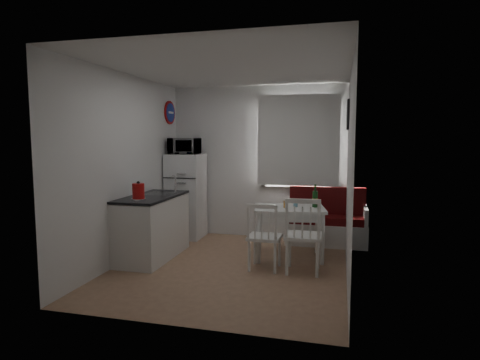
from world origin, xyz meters
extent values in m
cube|color=#976D50|center=(0.00, 0.00, 0.00)|extent=(3.00, 3.50, 0.02)
cube|color=white|center=(0.00, 0.00, 2.60)|extent=(3.00, 3.50, 0.02)
cube|color=white|center=(0.00, 1.75, 1.30)|extent=(3.00, 0.02, 2.60)
cube|color=white|center=(0.00, -1.75, 1.30)|extent=(3.00, 0.02, 2.60)
cube|color=white|center=(-1.50, 0.00, 1.30)|extent=(0.02, 3.50, 2.60)
cube|color=white|center=(1.50, 0.00, 1.30)|extent=(0.02, 3.50, 2.60)
cube|color=white|center=(0.70, 1.72, 1.62)|extent=(1.22, 0.06, 1.47)
cube|color=white|center=(0.70, 1.65, 1.68)|extent=(1.35, 0.02, 1.50)
cube|color=white|center=(-1.20, 0.15, 0.43)|extent=(0.60, 1.30, 0.86)
cube|color=black|center=(-1.20, 0.15, 0.89)|extent=(0.62, 1.32, 0.03)
cube|color=#99999E|center=(-1.18, 0.40, 0.85)|extent=(0.40, 0.40, 0.10)
cylinder|color=silver|center=(-1.02, 0.58, 1.03)|extent=(0.02, 0.02, 0.26)
cylinder|color=navy|center=(-1.47, 1.45, 2.15)|extent=(0.03, 0.40, 0.40)
cube|color=black|center=(1.48, 1.10, 2.05)|extent=(0.04, 0.52, 0.42)
cube|color=white|center=(1.19, 1.48, 0.18)|extent=(1.28, 0.49, 0.36)
cube|color=#4C0B0C|center=(1.19, 1.48, 0.41)|extent=(1.22, 0.45, 0.12)
cube|color=#4C0B0C|center=(1.19, 1.67, 0.69)|extent=(1.22, 0.10, 0.45)
cube|color=white|center=(0.70, 0.61, 0.72)|extent=(1.09, 0.85, 0.04)
cube|color=white|center=(0.70, 0.61, 0.64)|extent=(0.98, 0.74, 0.12)
cylinder|color=white|center=(0.70, 0.61, 0.35)|extent=(0.06, 0.06, 0.70)
cube|color=white|center=(0.45, 0.04, 0.43)|extent=(0.42, 0.41, 0.04)
cube|color=white|center=(0.45, -0.14, 0.66)|extent=(0.40, 0.05, 0.44)
cube|color=white|center=(0.95, 0.04, 0.47)|extent=(0.47, 0.45, 0.04)
cube|color=white|center=(0.95, -0.16, 0.73)|extent=(0.44, 0.05, 0.48)
cube|color=white|center=(-1.18, 1.40, 0.72)|extent=(0.58, 0.58, 1.44)
imported|color=white|center=(-1.18, 1.35, 1.58)|extent=(0.49, 0.33, 0.27)
cylinder|color=red|center=(-1.15, -0.32, 1.02)|extent=(0.19, 0.19, 0.25)
cylinder|color=#C57C20|center=(0.65, 0.56, 0.78)|extent=(0.06, 0.06, 0.10)
cylinder|color=#70A8BF|center=(0.78, 0.66, 0.79)|extent=(0.06, 0.06, 0.10)
cylinder|color=white|center=(0.40, 0.63, 0.75)|extent=(0.24, 0.24, 0.02)
camera|label=1|loc=(1.39, -5.01, 1.72)|focal=30.00mm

